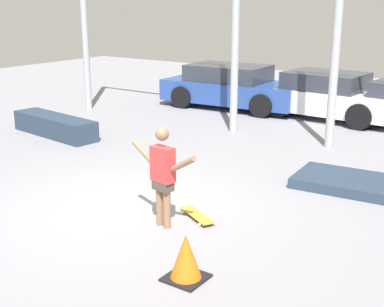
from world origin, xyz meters
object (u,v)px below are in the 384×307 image
(parked_car_blue, at_px, (232,87))
(traffic_cone, at_px, (186,257))
(skateboarder, at_px, (163,172))
(grind_box, at_px, (55,126))
(parked_car_white, at_px, (329,96))
(skateboard, at_px, (197,215))
(manual_pad, at_px, (376,187))

(parked_car_blue, height_order, traffic_cone, parked_car_blue)
(skateboarder, height_order, parked_car_blue, skateboarder)
(skateboarder, height_order, grind_box, skateboarder)
(parked_car_white, bearing_deg, grind_box, -126.65)
(skateboard, distance_m, parked_car_white, 8.56)
(skateboarder, bearing_deg, manual_pad, 66.62)
(traffic_cone, bearing_deg, manual_pad, 77.45)
(skateboard, height_order, parked_car_blue, parked_car_blue)
(skateboard, bearing_deg, parked_car_white, 125.34)
(manual_pad, height_order, parked_car_blue, parked_car_blue)
(parked_car_white, bearing_deg, skateboarder, -81.65)
(parked_car_blue, xyz_separation_m, parked_car_white, (3.15, 0.25, -0.01))
(manual_pad, distance_m, parked_car_white, 6.38)
(skateboarder, xyz_separation_m, parked_car_blue, (-3.99, 8.75, -0.20))
(skateboard, height_order, grind_box, grind_box)
(manual_pad, distance_m, traffic_cone, 4.69)
(skateboarder, bearing_deg, grind_box, 163.02)
(manual_pad, relative_size, parked_car_blue, 0.63)
(manual_pad, relative_size, parked_car_white, 0.72)
(skateboard, xyz_separation_m, grind_box, (-6.12, 2.42, 0.19))
(skateboarder, height_order, manual_pad, skateboarder)
(grind_box, distance_m, parked_car_white, 7.87)
(grind_box, xyz_separation_m, manual_pad, (8.11, 0.49, -0.16))
(skateboarder, distance_m, parked_car_white, 9.04)
(skateboarder, relative_size, grind_box, 0.57)
(manual_pad, xyz_separation_m, parked_car_white, (-3.09, 5.56, 0.57))
(skateboard, bearing_deg, parked_car_blue, 145.33)
(manual_pad, distance_m, parked_car_blue, 8.21)
(parked_car_blue, distance_m, traffic_cone, 11.18)
(skateboarder, xyz_separation_m, grind_box, (-5.85, 2.96, -0.63))
(traffic_cone, bearing_deg, parked_car_white, 101.55)
(manual_pad, bearing_deg, traffic_cone, -102.55)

